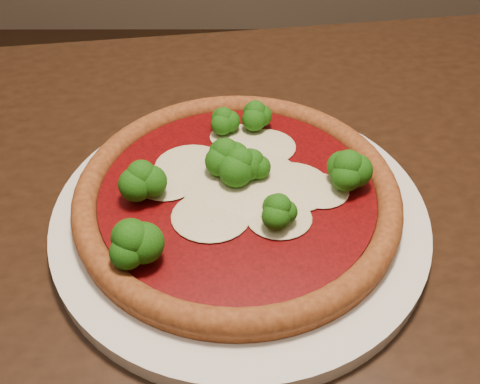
{
  "coord_description": "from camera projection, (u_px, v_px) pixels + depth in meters",
  "views": [
    {
      "loc": [
        0.2,
        -0.23,
        1.13
      ],
      "look_at": [
        0.21,
        0.12,
        0.79
      ],
      "focal_mm": 40.0,
      "sensor_mm": 36.0,
      "label": 1
    }
  ],
  "objects": [
    {
      "name": "dining_table",
      "position": [
        272.0,
        281.0,
        0.59
      ],
      "size": [
        1.23,
        0.92,
        0.75
      ],
      "rotation": [
        0.0,
        0.0,
        0.14
      ],
      "color": "black",
      "rests_on": "floor"
    },
    {
      "name": "plate",
      "position": [
        240.0,
        216.0,
        0.51
      ],
      "size": [
        0.35,
        0.35,
        0.02
      ],
      "primitive_type": "cylinder",
      "color": "silver",
      "rests_on": "dining_table"
    },
    {
      "name": "pizza",
      "position": [
        236.0,
        190.0,
        0.5
      ],
      "size": [
        0.3,
        0.3,
        0.06
      ],
      "rotation": [
        0.0,
        0.0,
        -0.15
      ],
      "color": "brown",
      "rests_on": "plate"
    }
  ]
}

